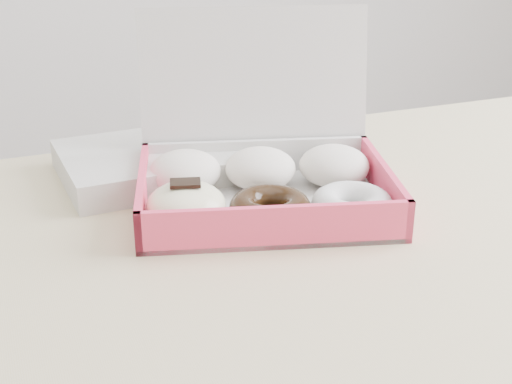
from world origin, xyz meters
name	(u,v)px	position (x,y,z in m)	size (l,w,h in m)	color
table	(364,291)	(0.00, 0.00, 0.67)	(1.20, 0.80, 0.75)	#CDB987
donut_box	(261,176)	(-0.08, 0.12, 0.79)	(0.36, 0.33, 0.22)	silver
newspapers	(152,162)	(-0.19, 0.26, 0.77)	(0.24, 0.19, 0.04)	silver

